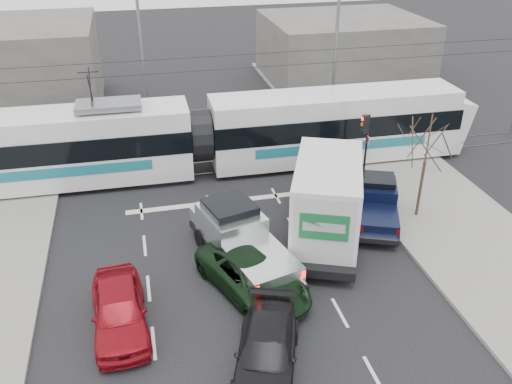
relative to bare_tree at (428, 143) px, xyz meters
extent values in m
plane|color=black|center=(-7.60, -2.50, -3.79)|extent=(120.00, 120.00, 0.00)
cube|color=gray|center=(1.40, -2.50, -3.72)|extent=(6.00, 60.00, 0.15)
cube|color=#33302D|center=(-7.60, 7.50, -3.78)|extent=(60.00, 1.60, 0.03)
cube|color=slate|center=(4.40, 21.50, -1.29)|extent=(12.00, 10.00, 5.00)
cylinder|color=#47382B|center=(0.00, 0.00, -2.27)|extent=(0.14, 0.14, 2.75)
cylinder|color=#47382B|center=(0.00, 0.00, 0.23)|extent=(0.07, 0.07, 2.25)
cylinder|color=black|center=(-1.00, 4.00, -1.84)|extent=(0.12, 0.12, 3.60)
cube|color=black|center=(-1.20, 4.00, -0.54)|extent=(0.28, 0.28, 0.95)
cylinder|color=#FF0C07|center=(-1.35, 4.00, -0.24)|extent=(0.06, 0.20, 0.20)
cylinder|color=orange|center=(-1.35, 4.00, -0.54)|extent=(0.06, 0.20, 0.20)
cylinder|color=#05330C|center=(-1.35, 4.00, -0.84)|extent=(0.06, 0.20, 0.20)
cube|color=white|center=(-1.02, 3.85, -1.34)|extent=(0.02, 0.30, 0.40)
cylinder|color=slate|center=(-0.10, 11.50, 0.71)|extent=(0.20, 0.20, 9.00)
cylinder|color=slate|center=(-11.60, 13.50, 0.71)|extent=(0.20, 0.20, 9.00)
cylinder|color=black|center=(-7.60, 7.50, 1.71)|extent=(60.00, 0.03, 0.03)
cylinder|color=black|center=(-7.60, 7.50, 2.41)|extent=(60.00, 0.03, 0.03)
cube|color=white|center=(-16.64, 7.18, -2.69)|extent=(13.84, 3.10, 1.67)
cube|color=black|center=(-16.64, 7.18, -1.39)|extent=(13.91, 3.13, 1.14)
cube|color=white|center=(-16.64, 7.18, -0.37)|extent=(13.84, 2.98, 1.06)
cube|color=#186C7C|center=(-16.66, 5.72, -2.38)|extent=(9.66, 0.16, 0.53)
cube|color=white|center=(-1.64, 6.96, -2.69)|extent=(13.84, 3.10, 1.67)
cube|color=black|center=(-1.64, 6.96, -1.39)|extent=(13.91, 3.13, 1.14)
cube|color=white|center=(-1.64, 6.96, -0.37)|extent=(13.84, 2.98, 1.06)
cube|color=#186C7C|center=(-1.66, 5.50, -2.38)|extent=(9.66, 0.16, 0.53)
cylinder|color=black|center=(-9.14, 7.07, -1.62)|extent=(1.11, 2.79, 2.78)
cube|color=slate|center=(-13.64, 7.14, 0.41)|extent=(3.24, 1.78, 0.27)
cube|color=black|center=(-11.39, 7.10, -3.60)|extent=(2.18, 2.49, 0.39)
cube|color=black|center=(-6.89, 7.04, -3.60)|extent=(2.18, 2.49, 0.39)
cube|color=black|center=(2.11, 6.90, -3.60)|extent=(2.18, 2.49, 0.39)
cube|color=black|center=(-8.69, -1.87, -3.19)|extent=(3.76, 6.67, 0.27)
cube|color=silver|center=(-8.99, -0.77, -2.43)|extent=(2.76, 3.12, 1.25)
cube|color=black|center=(-9.02, -0.67, -1.78)|extent=(2.29, 2.32, 0.60)
cube|color=silver|center=(-9.39, 0.69, -2.68)|extent=(2.30, 1.64, 0.60)
cube|color=silver|center=(-8.33, -3.21, -2.76)|extent=(2.81, 3.31, 0.71)
cube|color=silver|center=(-7.90, -4.80, -3.05)|extent=(1.99, 0.72, 0.20)
cube|color=#FF0C07|center=(-8.86, -4.93, -2.65)|extent=(0.17, 0.12, 0.31)
cube|color=#FF0C07|center=(-7.00, -4.42, -2.65)|extent=(0.17, 0.12, 0.31)
cylinder|color=black|center=(-10.19, -0.18, -3.36)|extent=(0.52, 0.92, 0.87)
cylinder|color=black|center=(-8.26, 0.35, -3.36)|extent=(0.52, 0.92, 0.87)
cylinder|color=black|center=(-9.13, -4.08, -3.36)|extent=(0.52, 0.92, 0.87)
cylinder|color=black|center=(-7.19, -3.56, -3.36)|extent=(0.52, 0.92, 0.87)
cube|color=black|center=(-4.69, -0.41, -3.19)|extent=(5.36, 8.13, 0.39)
cube|color=white|center=(-3.58, 2.30, -2.25)|extent=(3.02, 2.66, 1.76)
cube|color=black|center=(-3.52, 2.44, -1.59)|extent=(2.47, 1.96, 0.66)
cube|color=silver|center=(-4.98, -1.12, -1.56)|extent=(4.43, 5.85, 3.25)
cube|color=silver|center=(-5.97, -3.52, -1.56)|extent=(2.17, 0.93, 2.86)
cube|color=#166232|center=(-5.99, -3.58, -1.30)|extent=(1.72, 0.72, 1.10)
cube|color=black|center=(-6.06, -3.76, -3.30)|extent=(2.30, 1.16, 0.20)
cylinder|color=black|center=(-4.83, 2.31, -3.30)|extent=(0.68, 1.04, 0.99)
cylinder|color=black|center=(-2.68, 1.43, -3.30)|extent=(0.68, 1.04, 0.99)
cylinder|color=black|center=(-6.58, -1.96, -3.24)|extent=(0.72, 1.14, 1.10)
cylinder|color=black|center=(-4.43, -2.85, -3.24)|extent=(0.72, 1.14, 1.10)
cube|color=black|center=(-2.10, -0.11, -3.29)|extent=(3.29, 4.90, 0.23)
cube|color=black|center=(-1.79, 0.66, -2.64)|extent=(2.27, 2.41, 1.06)
cube|color=black|center=(-1.76, 0.74, -2.09)|extent=(1.86, 1.82, 0.51)
cube|color=black|center=(-1.38, 1.68, -2.85)|extent=(1.81, 1.37, 0.51)
cube|color=black|center=(-2.48, -1.05, -2.92)|extent=(2.32, 2.54, 0.60)
cube|color=silver|center=(-2.92, -2.16, -3.17)|extent=(1.51, 0.74, 0.17)
cube|color=#590505|center=(-3.58, -1.79, -2.83)|extent=(0.15, 0.12, 0.26)
cube|color=#590505|center=(-2.19, -2.35, -2.83)|extent=(0.15, 0.12, 0.26)
cylinder|color=black|center=(-2.28, 1.55, -3.42)|extent=(0.51, 0.78, 0.74)
cylinder|color=black|center=(-0.83, 0.96, -3.42)|extent=(0.51, 0.78, 0.74)
cylinder|color=black|center=(-3.37, -1.18, -3.42)|extent=(0.51, 0.78, 0.74)
cylinder|color=black|center=(-1.92, -1.77, -3.42)|extent=(0.51, 0.78, 0.74)
imported|color=black|center=(-8.73, -3.60, -3.06)|extent=(4.18, 5.79, 1.46)
imported|color=maroon|center=(-13.64, -4.45, -3.01)|extent=(2.10, 4.67, 1.56)
imported|color=black|center=(-9.14, -7.41, -3.10)|extent=(3.42, 5.12, 1.38)
camera|label=1|loc=(-12.31, -19.57, 9.49)|focal=38.00mm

